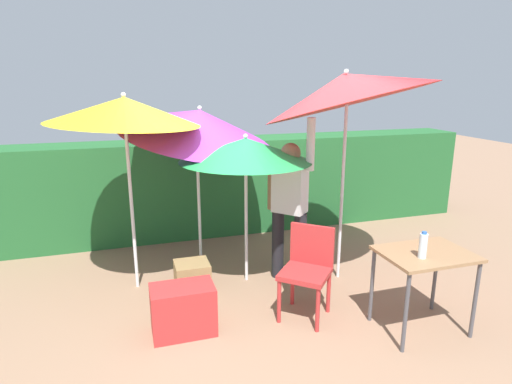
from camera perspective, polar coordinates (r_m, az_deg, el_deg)
name	(u,v)px	position (r m, az deg, el deg)	size (l,w,h in m)	color
ground_plane	(264,298)	(4.73, 1.11, -13.90)	(24.00, 24.00, 0.00)	#937056
hedge_row	(217,186)	(6.53, -5.13, 0.85)	(8.00, 0.70, 1.40)	#23602D
umbrella_rainbow	(246,150)	(4.65, -1.39, 5.60)	(1.45, 1.45, 1.70)	silver
umbrella_orange	(346,89)	(4.72, 11.91, 13.21)	(1.93, 1.86, 2.67)	silver
umbrella_yellow	(124,111)	(4.64, -17.05, 10.26)	(1.56, 1.55, 2.14)	silver
umbrella_navy	(198,124)	(5.17, -7.69, 8.99)	(1.94, 1.89, 2.22)	silver
person_vendor	(290,202)	(4.82, 4.49, -1.34)	(0.44, 0.46, 1.88)	black
chair_plastic	(308,266)	(4.26, 6.85, -9.73)	(0.62, 0.62, 0.89)	#B72D2D
cooler_box	(183,310)	(4.12, -9.63, -15.12)	(0.57, 0.35, 0.46)	red
crate_cardboard	(192,275)	(4.94, -8.46, -10.83)	(0.38, 0.34, 0.29)	#9E7A4C
folding_table	(425,262)	(4.21, 21.51, -8.64)	(0.80, 0.60, 0.77)	#4C4C51
bottle_water	(423,246)	(4.00, 21.28, -6.63)	(0.07, 0.07, 0.24)	silver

